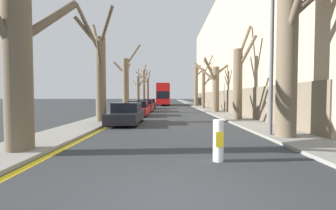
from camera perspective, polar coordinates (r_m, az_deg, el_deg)
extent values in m
plane|color=#2B2D30|center=(4.17, 2.96, -23.70)|extent=(300.00, 300.00, 0.00)
cube|color=gray|center=(54.00, -5.22, 0.37)|extent=(2.35, 120.00, 0.12)
cube|color=gray|center=(54.04, 5.79, 0.37)|extent=(2.35, 120.00, 0.12)
cube|color=tan|center=(32.68, 21.27, 12.06)|extent=(10.00, 43.05, 14.95)
cube|color=#6B5E4C|center=(30.75, 12.35, 1.13)|extent=(0.12, 42.19, 2.50)
cube|color=yellow|center=(53.90, -3.79, 0.31)|extent=(0.24, 120.00, 0.01)
cylinder|color=brown|center=(8.55, -33.70, 7.98)|extent=(0.82, 0.82, 5.47)
cylinder|color=brown|center=(9.50, -27.78, 18.53)|extent=(1.33, 2.30, 2.17)
cylinder|color=brown|center=(16.09, -16.61, 6.03)|extent=(0.68, 0.68, 5.82)
cylinder|color=brown|center=(16.02, -19.35, 17.50)|extent=(1.28, 1.88, 2.87)
cylinder|color=brown|center=(15.58, -16.93, 12.03)|extent=(0.55, 1.62, 1.80)
cylinder|color=brown|center=(17.37, -17.57, 15.35)|extent=(1.27, 1.80, 2.70)
cylinder|color=brown|center=(16.14, -19.56, 16.80)|extent=(1.48, 1.60, 1.87)
cylinder|color=brown|center=(15.90, -15.40, 18.77)|extent=(1.45, 1.65, 2.19)
cylinder|color=brown|center=(25.29, -10.60, 4.81)|extent=(0.70, 0.70, 5.94)
cylinder|color=brown|center=(25.92, -8.85, 12.38)|extent=(1.77, 1.08, 2.59)
cylinder|color=brown|center=(26.30, -10.12, 8.90)|extent=(0.39, 1.94, 1.64)
cylinder|color=brown|center=(25.75, -12.06, 9.06)|extent=(1.58, 0.63, 1.58)
cylinder|color=brown|center=(34.53, -7.53, 3.22)|extent=(0.50, 0.50, 4.84)
cylinder|color=brown|center=(35.47, -7.53, 7.10)|extent=(0.37, 1.78, 2.80)
cylinder|color=brown|center=(34.35, -6.27, 6.30)|extent=(1.76, 0.54, 2.33)
cylinder|color=brown|center=(35.26, -8.25, 5.20)|extent=(1.24, 1.44, 1.53)
cylinder|color=brown|center=(42.91, -6.09, 4.31)|extent=(0.50, 0.50, 6.75)
cylinder|color=brown|center=(42.40, -5.68, 7.08)|extent=(0.98, 1.42, 2.47)
cylinder|color=brown|center=(43.16, -7.11, 7.68)|extent=(1.62, 0.18, 1.23)
cylinder|color=brown|center=(42.57, -5.83, 9.04)|extent=(0.75, 1.37, 1.62)
cylinder|color=brown|center=(44.37, -6.51, 8.05)|extent=(1.08, 2.61, 2.25)
cylinder|color=brown|center=(43.99, -5.88, 8.34)|extent=(0.35, 1.87, 1.52)
cylinder|color=brown|center=(51.47, -5.10, 3.56)|extent=(0.59, 0.59, 6.02)
cylinder|color=brown|center=(52.76, -5.41, 6.06)|extent=(1.00, 2.48, 2.05)
cylinder|color=brown|center=(50.98, -6.09, 6.45)|extent=(1.83, 1.62, 1.53)
cylinder|color=brown|center=(50.49, -4.82, 6.93)|extent=(0.96, 2.42, 2.86)
cylinder|color=brown|center=(10.81, 28.03, 10.72)|extent=(0.82, 0.82, 6.93)
cylinder|color=brown|center=(10.65, 29.95, 20.92)|extent=(0.35, 1.62, 2.09)
cylinder|color=brown|center=(17.47, 17.34, 4.84)|extent=(0.67, 0.67, 5.29)
cylinder|color=brown|center=(18.20, 17.01, 10.16)|extent=(0.35, 1.39, 2.35)
cylinder|color=brown|center=(18.58, 18.86, 14.76)|extent=(1.54, 1.34, 2.85)
cylinder|color=brown|center=(17.41, 19.43, 12.33)|extent=(1.25, 1.28, 2.40)
cylinder|color=brown|center=(24.85, 12.13, 3.74)|extent=(0.73, 0.73, 4.98)
cylinder|color=brown|center=(24.19, 10.79, 8.59)|extent=(1.78, 1.65, 2.59)
cylinder|color=brown|center=(25.79, 14.49, 9.41)|extent=(2.55, 1.28, 2.00)
cylinder|color=brown|center=(25.62, 10.68, 9.26)|extent=(1.36, 1.71, 1.94)
cylinder|color=brown|center=(25.48, 9.48, 8.19)|extent=(2.39, 1.74, 2.45)
cylinder|color=brown|center=(32.57, 9.06, 3.92)|extent=(0.50, 0.50, 5.58)
cylinder|color=brown|center=(32.36, 10.22, 6.45)|extent=(1.40, 1.00, 2.34)
cylinder|color=brown|center=(33.01, 10.21, 6.09)|extent=(1.56, 0.75, 1.22)
cylinder|color=brown|center=(33.46, 10.28, 10.06)|extent=(1.75, 1.18, 3.13)
cylinder|color=brown|center=(34.12, 10.02, 9.38)|extent=(1.68, 2.57, 1.97)
cylinder|color=brown|center=(40.09, 7.21, 4.68)|extent=(0.73, 0.73, 7.07)
cylinder|color=brown|center=(41.26, 8.51, 8.46)|extent=(2.32, 1.95, 2.12)
cylinder|color=brown|center=(41.28, 7.77, 8.87)|extent=(1.30, 2.05, 2.03)
cylinder|color=brown|center=(41.40, 7.25, 8.48)|extent=(0.57, 2.35, 1.77)
cube|color=red|center=(45.71, -1.06, 1.95)|extent=(2.48, 11.17, 2.46)
cube|color=red|center=(45.74, -1.06, 4.31)|extent=(2.43, 10.94, 1.30)
cube|color=#A91111|center=(45.77, -1.06, 5.20)|extent=(2.43, 10.94, 0.12)
cube|color=black|center=(45.71, -1.06, 2.54)|extent=(2.51, 9.83, 1.28)
cube|color=black|center=(45.74, -1.06, 4.39)|extent=(2.51, 9.83, 0.99)
cube|color=black|center=(40.15, -1.22, 2.58)|extent=(2.24, 0.06, 1.35)
cylinder|color=black|center=(42.41, -2.59, 0.48)|extent=(0.30, 1.03, 1.03)
cylinder|color=black|center=(42.37, 0.30, 0.48)|extent=(0.30, 1.03, 1.03)
cylinder|color=black|center=(48.88, -2.24, 0.71)|extent=(0.30, 1.03, 1.03)
cylinder|color=black|center=(48.84, 0.27, 0.71)|extent=(0.30, 1.03, 1.03)
cube|color=black|center=(14.95, -10.43, -2.91)|extent=(1.86, 4.58, 0.61)
cube|color=black|center=(15.18, -10.26, -0.54)|extent=(1.63, 2.38, 0.60)
cylinder|color=black|center=(13.81, -14.82, -4.05)|extent=(0.20, 0.65, 0.65)
cylinder|color=black|center=(13.49, -8.07, -4.15)|extent=(0.20, 0.65, 0.65)
cylinder|color=black|center=(16.47, -12.36, -3.02)|extent=(0.20, 0.65, 0.65)
cylinder|color=black|center=(16.20, -6.69, -3.07)|extent=(0.20, 0.65, 0.65)
cube|color=maroon|center=(20.88, -7.42, -1.47)|extent=(1.79, 4.19, 0.59)
cube|color=black|center=(21.10, -7.34, 0.21)|extent=(1.58, 2.18, 0.61)
cylinder|color=black|center=(19.78, -10.15, -2.20)|extent=(0.20, 0.60, 0.60)
cylinder|color=black|center=(19.56, -5.61, -2.23)|extent=(0.20, 0.60, 0.60)
cylinder|color=black|center=(22.25, -9.00, -1.70)|extent=(0.20, 0.60, 0.60)
cylinder|color=black|center=(22.05, -4.97, -1.72)|extent=(0.20, 0.60, 0.60)
cube|color=maroon|center=(26.56, -5.81, -0.55)|extent=(1.89, 4.45, 0.70)
cube|color=black|center=(26.81, -5.75, 0.80)|extent=(1.66, 2.32, 0.55)
cylinder|color=black|center=(25.35, -7.99, -1.21)|extent=(0.20, 0.61, 0.61)
cylinder|color=black|center=(25.17, -4.23, -1.22)|extent=(0.20, 0.61, 0.61)
cylinder|color=black|center=(28.00, -7.22, -0.88)|extent=(0.20, 0.61, 0.61)
cylinder|color=black|center=(27.83, -3.81, -0.88)|extent=(0.20, 0.61, 0.61)
cube|color=black|center=(32.64, -4.71, -0.04)|extent=(1.82, 4.54, 0.68)
cube|color=black|center=(32.89, -4.67, 1.08)|extent=(1.60, 2.36, 0.58)
cylinder|color=black|center=(31.37, -6.37, -0.49)|extent=(0.20, 0.66, 0.66)
cylinder|color=black|center=(31.23, -3.45, -0.49)|extent=(0.20, 0.66, 0.66)
cylinder|color=black|center=(34.08, -5.85, -0.27)|extent=(0.20, 0.66, 0.66)
cylinder|color=black|center=(33.95, -3.17, -0.27)|extent=(0.20, 0.66, 0.66)
cylinder|color=#4C4F54|center=(11.24, 25.00, 15.86)|extent=(0.16, 0.16, 9.02)
cylinder|color=white|center=(6.50, 12.75, -8.79)|extent=(0.29, 0.29, 1.17)
cube|color=yellow|center=(6.35, 13.06, -8.53)|extent=(0.21, 0.01, 0.42)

